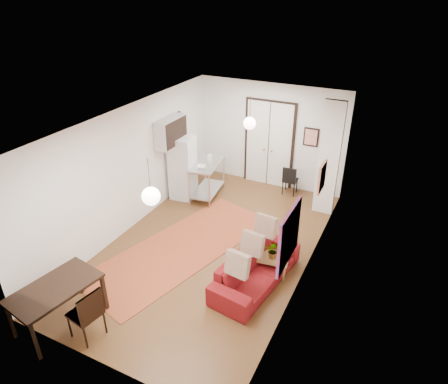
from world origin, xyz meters
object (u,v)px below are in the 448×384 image
at_px(sofa, 256,269).
at_px(coffee_table, 268,258).
at_px(dining_chair_far, 88,305).
at_px(fridge, 183,168).
at_px(dining_table, 55,291).
at_px(dining_chair_near, 88,305).
at_px(black_side_chair, 291,176).
at_px(kitchen_counter, 207,175).

height_order(sofa, coffee_table, sofa).
xyz_separation_m(sofa, dining_chair_far, (-2.02, -2.35, 0.25)).
height_order(sofa, fridge, fridge).
relative_size(fridge, dining_table, 1.10).
distance_m(coffee_table, dining_chair_near, 3.50).
relative_size(sofa, dining_chair_near, 2.22).
distance_m(coffee_table, dining_table, 3.97).
height_order(dining_chair_far, black_side_chair, dining_chair_far).
bearing_deg(kitchen_counter, sofa, -54.88).
height_order(sofa, kitchen_counter, kitchen_counter).
height_order(kitchen_counter, dining_table, kitchen_counter).
xyz_separation_m(sofa, kitchen_counter, (-2.53, 2.70, 0.32)).
bearing_deg(coffee_table, black_side_chair, 100.44).
relative_size(dining_chair_near, black_side_chair, 1.19).
distance_m(dining_table, dining_chair_near, 0.62).
bearing_deg(dining_table, coffee_table, 46.83).
relative_size(sofa, dining_chair_far, 2.22).
xyz_separation_m(dining_chair_near, black_side_chair, (1.46, 6.28, -0.09)).
bearing_deg(dining_chair_near, black_side_chair, 176.45).
xyz_separation_m(kitchen_counter, dining_chair_near, (0.51, -5.06, -0.07)).
distance_m(sofa, dining_chair_near, 3.11).
height_order(coffee_table, black_side_chair, black_side_chair).
bearing_deg(coffee_table, dining_chair_near, -127.09).
bearing_deg(kitchen_counter, fridge, -159.40).
bearing_deg(dining_chair_near, dining_chair_far, 180.00).
height_order(coffee_table, dining_chair_near, dining_chair_near).
xyz_separation_m(dining_chair_far, black_side_chair, (1.46, 6.28, -0.09)).
bearing_deg(sofa, fridge, 60.24).
bearing_deg(kitchen_counter, dining_chair_far, -92.20).
bearing_deg(dining_chair_far, dining_table, -71.04).
xyz_separation_m(kitchen_counter, dining_chair_far, (0.51, -5.06, -0.07)).
bearing_deg(kitchen_counter, dining_table, -98.97).
relative_size(coffee_table, black_side_chair, 1.05).
distance_m(sofa, dining_chair_far, 3.11).
height_order(dining_table, dining_chair_far, dining_chair_far).
height_order(dining_table, black_side_chair, black_side_chair).
height_order(sofa, dining_chair_far, dining_chair_far).
xyz_separation_m(kitchen_counter, fridge, (-0.56, -0.31, 0.21)).
distance_m(dining_chair_far, black_side_chair, 6.45).
relative_size(sofa, black_side_chair, 2.65).
distance_m(sofa, black_side_chair, 3.97).
bearing_deg(dining_chair_far, fridge, -157.68).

